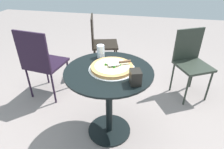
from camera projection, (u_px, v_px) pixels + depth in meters
ground_plane at (109, 130)px, 2.11m from camera, size 10.00×10.00×0.00m
patio_table at (109, 90)px, 1.83m from camera, size 0.80×0.80×0.75m
pizza_on_tray at (112, 67)px, 1.73m from camera, size 0.42×0.42×0.05m
pizza_server at (119, 63)px, 1.72m from camera, size 0.13×0.21×0.02m
drinking_cup at (101, 51)px, 1.92m from camera, size 0.08×0.08×0.13m
napkin_dispenser at (135, 77)px, 1.51m from camera, size 0.12×0.11×0.12m
patio_chair_near at (191, 59)px, 2.45m from camera, size 0.52×0.52×0.88m
patio_chair_far at (100, 40)px, 3.06m from camera, size 0.50×0.50×0.88m
patio_chair_corner at (41, 60)px, 2.37m from camera, size 0.48×0.48×0.94m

